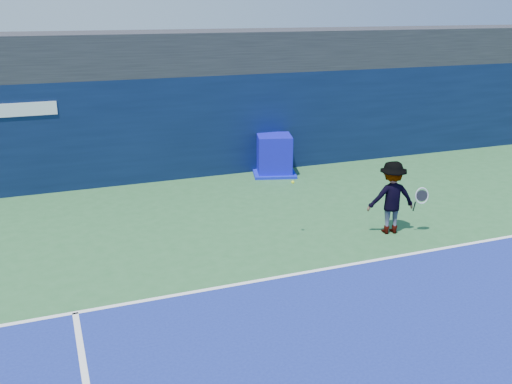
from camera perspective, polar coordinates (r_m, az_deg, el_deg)
ground at (r=9.33m, az=17.38°, el=-14.66°), size 80.00×80.00×0.00m
baseline at (r=11.49m, az=8.21°, el=-7.41°), size 24.00×0.10×0.01m
stadium_band at (r=18.30m, az=-4.52°, el=13.91°), size 36.00×3.00×1.20m
back_wall_assembly at (r=17.63m, az=-3.43°, el=6.89°), size 36.00×1.03×3.00m
equipment_cart at (r=17.43m, az=1.82°, el=3.58°), size 1.56×1.56×1.21m
tennis_player at (r=13.13m, az=13.40°, el=-0.53°), size 1.33×0.82×1.67m
tennis_ball at (r=12.37m, az=3.71°, el=0.98°), size 0.07×0.07×0.07m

